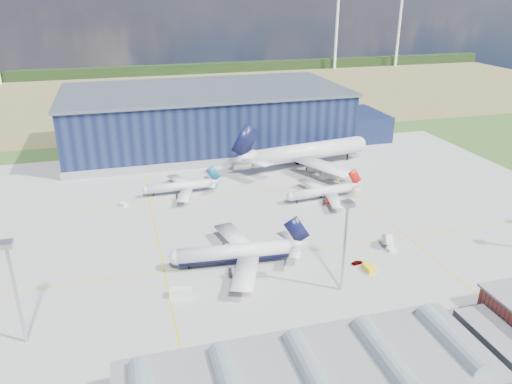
# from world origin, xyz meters

# --- Properties ---
(ground) EXTENTS (600.00, 600.00, 0.00)m
(ground) POSITION_xyz_m (0.00, 0.00, 0.00)
(ground) COLOR #2F5821
(ground) RESTS_ON ground
(apron) EXTENTS (220.00, 160.00, 0.08)m
(apron) POSITION_xyz_m (0.00, 10.00, 0.03)
(apron) COLOR gray
(apron) RESTS_ON ground
(farmland) EXTENTS (600.00, 220.00, 0.01)m
(farmland) POSITION_xyz_m (0.00, 220.00, 0.00)
(farmland) COLOR olive
(farmland) RESTS_ON ground
(treeline) EXTENTS (600.00, 8.00, 8.00)m
(treeline) POSITION_xyz_m (0.00, 300.00, 4.00)
(treeline) COLOR black
(treeline) RESTS_ON ground
(hangar) EXTENTS (145.00, 62.00, 26.10)m
(hangar) POSITION_xyz_m (2.81, 94.80, 11.62)
(hangar) COLOR #0F1633
(hangar) RESTS_ON ground
(glass_concourse) EXTENTS (78.00, 23.00, 8.60)m
(glass_concourse) POSITION_xyz_m (-6.45, -60.00, 3.69)
(glass_concourse) COLOR black
(glass_concourse) RESTS_ON ground
(light_mast_west) EXTENTS (2.60, 2.60, 23.00)m
(light_mast_west) POSITION_xyz_m (-60.00, -30.00, 15.43)
(light_mast_west) COLOR #B7BABE
(light_mast_west) RESTS_ON ground
(light_mast_center) EXTENTS (2.60, 2.60, 23.00)m
(light_mast_center) POSITION_xyz_m (10.00, -30.00, 15.43)
(light_mast_center) COLOR #B7BABE
(light_mast_center) RESTS_ON ground
(airliner_navy) EXTENTS (40.70, 39.96, 12.28)m
(airliner_navy) POSITION_xyz_m (-12.01, -12.00, 6.14)
(airliner_navy) COLOR silver
(airliner_navy) RESTS_ON ground
(airliner_red) EXTENTS (31.61, 31.04, 9.46)m
(airliner_red) POSITION_xyz_m (26.30, 22.00, 4.73)
(airliner_red) COLOR silver
(airliner_red) RESTS_ON ground
(airliner_widebody) EXTENTS (69.90, 68.79, 20.01)m
(airliner_widebody) POSITION_xyz_m (33.97, 55.00, 10.01)
(airliner_widebody) COLOR silver
(airliner_widebody) RESTS_ON ground
(airliner_regional) EXTENTS (28.45, 27.85, 9.17)m
(airliner_regional) POSITION_xyz_m (-19.55, 40.00, 4.59)
(airliner_regional) COLOR silver
(airliner_regional) RESTS_ON ground
(gse_tug_a) EXTENTS (2.41, 3.79, 1.54)m
(gse_tug_a) POSITION_xyz_m (20.43, -24.16, 0.77)
(gse_tug_a) COLOR yellow
(gse_tug_a) RESTS_ON ground
(gse_tug_b) EXTENTS (1.99, 2.87, 1.20)m
(gse_tug_b) POSITION_xyz_m (-15.22, -8.61, 0.60)
(gse_tug_b) COLOR yellow
(gse_tug_b) RESTS_ON ground
(gse_van_a) EXTENTS (5.65, 3.58, 2.28)m
(gse_van_a) POSITION_xyz_m (-27.28, -22.75, 1.14)
(gse_van_a) COLOR silver
(gse_van_a) RESTS_ON ground
(gse_cart_b) EXTENTS (3.25, 3.42, 1.24)m
(gse_cart_b) POSITION_xyz_m (-38.66, 34.87, 0.62)
(gse_cart_b) COLOR silver
(gse_cart_b) RESTS_ON ground
(airstair) EXTENTS (2.82, 4.82, 2.89)m
(airstair) POSITION_xyz_m (31.14, -13.85, 1.45)
(airstair) COLOR silver
(airstair) RESTS_ON ground
(car_a) EXTENTS (3.18, 1.55, 1.04)m
(car_a) POSITION_xyz_m (19.06, -20.24, 0.52)
(car_a) COLOR #99999E
(car_a) RESTS_ON ground
(car_b) EXTENTS (3.75, 2.49, 1.17)m
(car_b) POSITION_xyz_m (39.44, -48.00, 0.58)
(car_b) COLOR #99999E
(car_b) RESTS_ON ground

